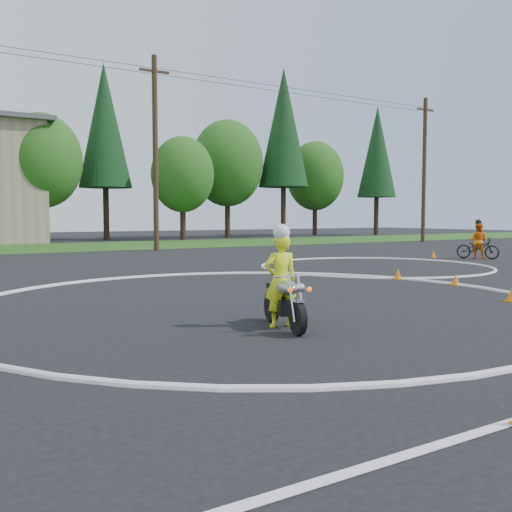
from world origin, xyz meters
TOP-DOWN VIEW (x-y plane):
  - ground at (0.00, 0.00)m, footprint 120.00×120.00m
  - grass_strip at (0.00, 27.00)m, footprint 120.00×10.00m
  - course_markings at (2.17, 4.35)m, footprint 19.05×19.05m
  - primary_motorcycle at (-1.07, 0.51)m, footprint 0.73×1.69m
  - rider_primary_grp at (-1.07, 0.64)m, footprint 0.63×0.49m
  - rider_second_grp at (14.42, 8.53)m, footprint 1.25×1.84m
  - traffic_cones at (5.25, 3.27)m, footprint 20.44×14.33m
  - treeline at (14.78, 34.61)m, footprint 38.20×8.10m
  - utility_poles at (5.00, 21.00)m, footprint 41.60×1.12m

SIDE VIEW (x-z plane):
  - ground at x=0.00m, z-range 0.00..0.00m
  - course_markings at x=2.17m, z-range -0.05..0.07m
  - grass_strip at x=0.00m, z-range 0.00..0.02m
  - traffic_cones at x=5.25m, z-range -0.01..0.29m
  - primary_motorcycle at x=-1.07m, z-range -0.01..0.89m
  - rider_second_grp at x=14.42m, z-range -0.25..1.43m
  - rider_primary_grp at x=-1.07m, z-range -0.03..1.65m
  - utility_poles at x=5.00m, z-range 0.20..10.20m
  - treeline at x=14.78m, z-range -0.64..13.88m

